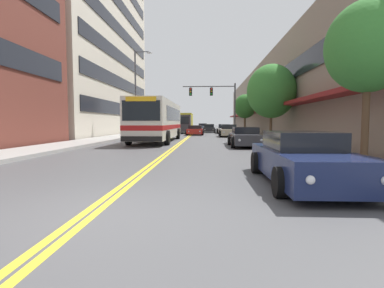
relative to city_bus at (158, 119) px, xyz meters
The scene contains 21 objects.
ground_plane 17.69m from the city_bus, 83.41° to the left, with size 240.00×240.00×0.00m, color #4C4C4F.
sidewalk_left 18.24m from the city_bus, 105.69° to the left, with size 2.87×106.00×0.18m.
sidewalk_right 19.72m from the city_bus, 62.88° to the left, with size 2.87×106.00×0.18m.
centre_line 17.69m from the city_bus, 83.41° to the left, with size 0.34×106.00×0.01m.
office_tower_left 22.01m from the city_bus, 133.97° to the left, with size 12.08×27.78×28.55m.
storefront_row_right 22.96m from the city_bus, 50.10° to the left, with size 9.10×68.00×9.01m.
city_bus is the anchor object (origin of this frame).
car_silver_parked_left_mid 13.05m from the city_bus, 100.17° to the left, with size 2.01×4.89×1.31m.
car_navy_parked_right_foreground 17.96m from the city_bus, 69.12° to the right, with size 2.06×4.92×1.30m.
car_champagne_parked_right_mid 10.37m from the city_bus, 52.02° to the left, with size 2.04×4.42×1.33m.
car_white_parked_right_far 18.61m from the city_bus, 69.98° to the left, with size 1.97×4.32×1.30m.
car_dark_grey_parked_right_end 8.34m from the city_bus, 38.62° to the right, with size 2.02×4.56×1.24m.
car_red_moving_lead 12.94m from the city_bus, 78.62° to the left, with size 2.12×4.54×1.18m.
car_charcoal_moving_second 21.72m from the city_bus, 78.50° to the left, with size 1.98×4.21×1.29m.
car_slate_blue_moving_third 35.28m from the city_bus, 84.80° to the left, with size 2.11×4.36×1.35m.
box_truck 19.29m from the city_bus, 88.32° to the left, with size 2.77×6.98×2.88m.
traffic_signal_mast 12.07m from the city_bus, 64.46° to the left, with size 6.12×0.38×6.05m.
street_lamp_left_far 7.57m from the city_bus, 116.79° to the left, with size 1.85×0.28×8.79m.
street_tree_right_near 17.20m from the city_bus, 57.92° to the right, with size 2.63×2.63×5.19m.
street_tree_right_mid 9.26m from the city_bus, ahead, with size 3.76×3.76×5.84m.
street_tree_right_far 15.03m from the city_bus, 54.89° to the left, with size 2.62×2.62×4.74m.
Camera 1 is at (1.96, -4.83, 1.53)m, focal length 28.00 mm.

